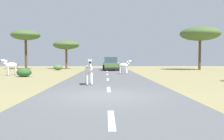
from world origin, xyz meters
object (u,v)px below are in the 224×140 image
at_px(tree_0, 200,34).
at_px(tree_4, 26,35).
at_px(zebra_2, 124,66).
at_px(rock_0, 23,70).
at_px(bush_2, 58,67).
at_px(zebra_0, 89,69).
at_px(tree_1, 66,45).
at_px(car_1, 112,63).
at_px(car_0, 111,64).
at_px(zebra_1, 10,65).
at_px(bush_1, 24,72).

height_order(tree_0, tree_4, tree_0).
relative_size(zebra_2, rock_0, 2.76).
bearing_deg(bush_2, tree_4, 146.23).
height_order(zebra_0, bush_2, zebra_0).
bearing_deg(tree_1, car_1, -0.96).
bearing_deg(zebra_0, car_1, -102.61).
bearing_deg(tree_4, car_0, -22.52).
height_order(zebra_0, tree_1, tree_1).
bearing_deg(zebra_1, zebra_2, -123.62).
height_order(zebra_0, tree_0, tree_0).
bearing_deg(rock_0, car_0, 11.72).
relative_size(bush_1, rock_0, 2.51).
bearing_deg(tree_1, zebra_2, -61.67).
height_order(zebra_1, car_1, car_1).
distance_m(car_1, bush_1, 19.51).
xyz_separation_m(bush_2, rock_0, (-3.54, -3.84, -0.20)).
height_order(car_1, bush_2, car_1).
bearing_deg(tree_4, tree_0, -7.79).
distance_m(car_1, tree_1, 7.69).
relative_size(zebra_0, zebra_2, 1.12).
distance_m(car_0, tree_0, 13.43).
xyz_separation_m(zebra_2, bush_2, (-8.47, 10.19, -0.51)).
bearing_deg(car_1, tree_0, 156.98).
height_order(tree_1, bush_1, tree_1).
bearing_deg(car_0, zebra_0, 83.07).
height_order(zebra_0, zebra_2, zebra_0).
height_order(zebra_1, tree_1, tree_1).
bearing_deg(tree_4, bush_2, -33.77).
xyz_separation_m(zebra_1, zebra_2, (10.67, 1.21, -0.05)).
bearing_deg(zebra_0, rock_0, -69.64).
relative_size(zebra_0, tree_4, 0.26).
height_order(car_1, tree_1, tree_1).
bearing_deg(zebra_2, tree_4, -109.51).
bearing_deg(tree_0, bush_2, -179.30).
xyz_separation_m(tree_0, bush_1, (-20.25, -13.44, -4.70)).
xyz_separation_m(zebra_0, tree_0, (14.18, 20.88, 4.15)).
height_order(zebra_1, rock_0, zebra_1).
distance_m(tree_1, rock_0, 10.11).
bearing_deg(tree_4, zebra_2, -44.73).
xyz_separation_m(tree_4, bush_1, (5.20, -16.92, -4.75)).
bearing_deg(tree_0, rock_0, -170.11).
xyz_separation_m(tree_1, bush_1, (-0.79, -17.95, -3.36)).
xyz_separation_m(zebra_1, car_0, (9.46, 9.80, -0.08)).
xyz_separation_m(bush_1, rock_0, (-3.17, 9.36, -0.20)).
bearing_deg(zebra_1, tree_4, -27.51).
bearing_deg(tree_1, car_0, -42.86).
bearing_deg(zebra_0, car_0, -103.16).
height_order(tree_0, bush_2, tree_0).
bearing_deg(zebra_1, zebra_0, -179.60).
xyz_separation_m(zebra_1, car_1, (9.73, 16.03, -0.08)).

